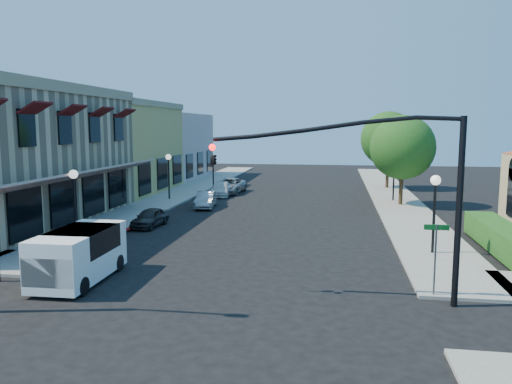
# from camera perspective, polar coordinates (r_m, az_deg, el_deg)

# --- Properties ---
(ground) EXTENTS (120.00, 120.00, 0.00)m
(ground) POSITION_cam_1_polar(r_m,az_deg,el_deg) (16.18, -6.70, -13.08)
(ground) COLOR black
(ground) RESTS_ON ground
(sidewalk_left) EXTENTS (3.50, 50.00, 0.12)m
(sidewalk_left) POSITION_cam_1_polar(r_m,az_deg,el_deg) (43.89, -8.06, 0.09)
(sidewalk_left) COLOR gray
(sidewalk_left) RESTS_ON ground
(sidewalk_right) EXTENTS (3.50, 50.00, 0.12)m
(sidewalk_right) POSITION_cam_1_polar(r_m,az_deg,el_deg) (42.18, 15.29, -0.40)
(sidewalk_right) COLOR gray
(sidewalk_right) RESTS_ON ground
(curb_red_strip) EXTENTS (0.25, 10.00, 0.06)m
(curb_red_strip) POSITION_cam_1_polar(r_m,az_deg,el_deg) (25.78, -16.69, -5.53)
(curb_red_strip) COLOR maroon
(curb_red_strip) RESTS_ON ground
(yellow_stucco_building) EXTENTS (10.00, 12.00, 7.60)m
(yellow_stucco_building) POSITION_cam_1_polar(r_m,az_deg,el_deg) (45.13, -16.77, 4.82)
(yellow_stucco_building) COLOR tan
(yellow_stucco_building) RESTS_ON ground
(pink_stucco_building) EXTENTS (10.00, 12.00, 7.00)m
(pink_stucco_building) POSITION_cam_1_polar(r_m,az_deg,el_deg) (56.17, -11.40, 5.16)
(pink_stucco_building) COLOR #D0A39D
(pink_stucco_building) RESTS_ON ground
(hedge) EXTENTS (1.40, 8.00, 1.10)m
(hedge) POSITION_cam_1_polar(r_m,az_deg,el_deg) (25.36, 26.26, -6.21)
(hedge) COLOR #225017
(hedge) RESTS_ON ground
(street_tree_a) EXTENTS (4.56, 4.56, 6.48)m
(street_tree_a) POSITION_cam_1_polar(r_m,az_deg,el_deg) (36.87, 16.40, 4.91)
(street_tree_a) COLOR #312213
(street_tree_a) RESTS_ON ground
(street_tree_b) EXTENTS (4.94, 4.94, 7.02)m
(street_tree_b) POSITION_cam_1_polar(r_m,az_deg,el_deg) (46.79, 14.90, 5.88)
(street_tree_b) COLOR #312213
(street_tree_b) RESTS_ON ground
(signal_mast_arm) EXTENTS (8.01, 0.39, 6.00)m
(signal_mast_arm) POSITION_cam_1_polar(r_m,az_deg,el_deg) (16.21, 14.96, 1.62)
(signal_mast_arm) COLOR black
(signal_mast_arm) RESTS_ON ground
(street_name_sign) EXTENTS (0.80, 0.06, 2.50)m
(street_name_sign) POSITION_cam_1_polar(r_m,az_deg,el_deg) (17.53, 19.84, -6.07)
(street_name_sign) COLOR #595B5E
(street_name_sign) RESTS_ON ground
(lamppost_left_near) EXTENTS (0.44, 0.44, 3.57)m
(lamppost_left_near) POSITION_cam_1_polar(r_m,az_deg,el_deg) (26.06, -20.08, 0.57)
(lamppost_left_near) COLOR black
(lamppost_left_near) RESTS_ON ground
(lamppost_left_far) EXTENTS (0.44, 0.44, 3.57)m
(lamppost_left_far) POSITION_cam_1_polar(r_m,az_deg,el_deg) (38.82, -9.96, 3.06)
(lamppost_left_far) COLOR black
(lamppost_left_far) RESTS_ON ground
(lamppost_right_near) EXTENTS (0.44, 0.44, 3.57)m
(lamppost_right_near) POSITION_cam_1_polar(r_m,az_deg,el_deg) (23.14, 19.78, -0.24)
(lamppost_right_near) COLOR black
(lamppost_right_near) RESTS_ON ground
(lamppost_right_far) EXTENTS (0.44, 0.44, 3.57)m
(lamppost_right_far) POSITION_cam_1_polar(r_m,az_deg,el_deg) (38.90, 15.52, 2.91)
(lamppost_right_far) COLOR black
(lamppost_right_far) RESTS_ON ground
(white_van) EXTENTS (1.99, 4.35, 1.91)m
(white_van) POSITION_cam_1_polar(r_m,az_deg,el_deg) (19.48, -19.66, -6.51)
(white_van) COLOR white
(white_van) RESTS_ON ground
(parked_car_a) EXTENTS (1.47, 3.19, 1.06)m
(parked_car_a) POSITION_cam_1_polar(r_m,az_deg,el_deg) (28.99, -12.04, -2.88)
(parked_car_a) COLOR black
(parked_car_a) RESTS_ON ground
(parked_car_b) EXTENTS (1.63, 3.55, 1.13)m
(parked_car_b) POSITION_cam_1_polar(r_m,az_deg,el_deg) (35.12, -5.78, -0.89)
(parked_car_b) COLOR #96989B
(parked_car_b) RESTS_ON ground
(parked_car_c) EXTENTS (1.72, 3.90, 1.11)m
(parked_car_c) POSITION_cam_1_polar(r_m,az_deg,el_deg) (40.96, -4.00, 0.32)
(parked_car_c) COLOR silver
(parked_car_c) RESTS_ON ground
(parked_car_d) EXTENTS (2.42, 4.74, 1.28)m
(parked_car_d) POSITION_cam_1_polar(r_m,az_deg,el_deg) (42.58, -3.09, 0.72)
(parked_car_d) COLOR #999B9D
(parked_car_d) RESTS_ON ground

